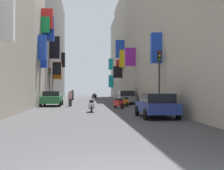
{
  "coord_description": "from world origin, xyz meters",
  "views": [
    {
      "loc": [
        -0.58,
        -5.44,
        1.64
      ],
      "look_at": [
        2.34,
        27.13,
        2.09
      ],
      "focal_mm": 48.25,
      "sensor_mm": 36.0,
      "label": 1
    }
  ],
  "objects_px": {
    "parked_car_grey": "(126,97)",
    "traffic_light_far_corner": "(50,79)",
    "scooter_white": "(92,106)",
    "scooter_red": "(119,103)",
    "pedestrian_crossing": "(70,98)",
    "pedestrian_near_left": "(73,95)",
    "parked_car_blue": "(157,105)",
    "scooter_black": "(94,96)",
    "parked_car_green": "(52,98)",
    "traffic_light_near_corner": "(159,70)",
    "scooter_orange": "(126,102)"
  },
  "relations": [
    {
      "from": "parked_car_grey",
      "to": "traffic_light_far_corner",
      "type": "height_order",
      "value": "traffic_light_far_corner"
    },
    {
      "from": "scooter_white",
      "to": "scooter_red",
      "type": "relative_size",
      "value": 1.06
    },
    {
      "from": "pedestrian_crossing",
      "to": "pedestrian_near_left",
      "type": "height_order",
      "value": "pedestrian_near_left"
    },
    {
      "from": "parked_car_blue",
      "to": "pedestrian_crossing",
      "type": "distance_m",
      "value": 12.97
    },
    {
      "from": "scooter_white",
      "to": "scooter_red",
      "type": "height_order",
      "value": "same"
    },
    {
      "from": "parked_car_grey",
      "to": "scooter_black",
      "type": "bearing_deg",
      "value": 99.54
    },
    {
      "from": "parked_car_blue",
      "to": "traffic_light_far_corner",
      "type": "relative_size",
      "value": 0.99
    },
    {
      "from": "parked_car_green",
      "to": "pedestrian_near_left",
      "type": "relative_size",
      "value": 2.63
    },
    {
      "from": "traffic_light_far_corner",
      "to": "parked_car_blue",
      "type": "bearing_deg",
      "value": -64.95
    },
    {
      "from": "scooter_black",
      "to": "pedestrian_crossing",
      "type": "xyz_separation_m",
      "value": [
        -2.96,
        -21.49,
        0.3
      ]
    },
    {
      "from": "traffic_light_near_corner",
      "to": "scooter_orange",
      "type": "bearing_deg",
      "value": 100.57
    },
    {
      "from": "parked_car_green",
      "to": "scooter_black",
      "type": "xyz_separation_m",
      "value": [
        4.77,
        20.48,
        -0.3
      ]
    },
    {
      "from": "scooter_black",
      "to": "pedestrian_near_left",
      "type": "bearing_deg",
      "value": -122.28
    },
    {
      "from": "parked_car_blue",
      "to": "scooter_white",
      "type": "bearing_deg",
      "value": 128.46
    },
    {
      "from": "parked_car_grey",
      "to": "scooter_black",
      "type": "relative_size",
      "value": 2.26
    },
    {
      "from": "parked_car_green",
      "to": "traffic_light_far_corner",
      "type": "height_order",
      "value": "traffic_light_far_corner"
    },
    {
      "from": "parked_car_green",
      "to": "scooter_red",
      "type": "xyz_separation_m",
      "value": [
        6.04,
        -4.69,
        -0.3
      ]
    },
    {
      "from": "scooter_black",
      "to": "traffic_light_far_corner",
      "type": "distance_m",
      "value": 17.01
    },
    {
      "from": "pedestrian_crossing",
      "to": "traffic_light_far_corner",
      "type": "xyz_separation_m",
      "value": [
        -2.58,
        5.57,
        2.01
      ]
    },
    {
      "from": "scooter_black",
      "to": "parked_car_green",
      "type": "bearing_deg",
      "value": -103.12
    },
    {
      "from": "parked_car_green",
      "to": "scooter_red",
      "type": "bearing_deg",
      "value": -37.83
    },
    {
      "from": "scooter_black",
      "to": "traffic_light_near_corner",
      "type": "distance_m",
      "value": 29.88
    },
    {
      "from": "traffic_light_far_corner",
      "to": "traffic_light_near_corner",
      "type": "bearing_deg",
      "value": -56.06
    },
    {
      "from": "parked_car_green",
      "to": "parked_car_grey",
      "type": "bearing_deg",
      "value": 21.8
    },
    {
      "from": "parked_car_green",
      "to": "pedestrian_crossing",
      "type": "relative_size",
      "value": 2.77
    },
    {
      "from": "parked_car_blue",
      "to": "traffic_light_far_corner",
      "type": "distance_m",
      "value": 19.22
    },
    {
      "from": "scooter_orange",
      "to": "traffic_light_far_corner",
      "type": "xyz_separation_m",
      "value": [
        -7.8,
        6.25,
        2.3
      ]
    },
    {
      "from": "scooter_white",
      "to": "traffic_light_far_corner",
      "type": "xyz_separation_m",
      "value": [
        -4.46,
        12.74,
        2.3
      ]
    },
    {
      "from": "parked_car_grey",
      "to": "pedestrian_crossing",
      "type": "relative_size",
      "value": 2.78
    },
    {
      "from": "scooter_orange",
      "to": "traffic_light_near_corner",
      "type": "bearing_deg",
      "value": -79.43
    },
    {
      "from": "parked_car_green",
      "to": "scooter_white",
      "type": "bearing_deg",
      "value": -65.68
    },
    {
      "from": "scooter_orange",
      "to": "scooter_white",
      "type": "distance_m",
      "value": 7.3
    },
    {
      "from": "traffic_light_near_corner",
      "to": "scooter_red",
      "type": "bearing_deg",
      "value": 118.44
    },
    {
      "from": "pedestrian_near_left",
      "to": "traffic_light_near_corner",
      "type": "relative_size",
      "value": 0.37
    },
    {
      "from": "parked_car_blue",
      "to": "scooter_white",
      "type": "relative_size",
      "value": 2.08
    },
    {
      "from": "parked_car_blue",
      "to": "scooter_red",
      "type": "relative_size",
      "value": 2.21
    },
    {
      "from": "parked_car_blue",
      "to": "scooter_black",
      "type": "distance_m",
      "value": 33.33
    },
    {
      "from": "scooter_black",
      "to": "traffic_light_far_corner",
      "type": "bearing_deg",
      "value": -109.18
    },
    {
      "from": "scooter_white",
      "to": "scooter_black",
      "type": "xyz_separation_m",
      "value": [
        1.08,
        28.65,
        0.0
      ]
    },
    {
      "from": "parked_car_green",
      "to": "pedestrian_crossing",
      "type": "bearing_deg",
      "value": -29.05
    },
    {
      "from": "parked_car_green",
      "to": "pedestrian_near_left",
      "type": "distance_m",
      "value": 15.15
    },
    {
      "from": "scooter_white",
      "to": "traffic_light_near_corner",
      "type": "xyz_separation_m",
      "value": [
        4.72,
        -0.9,
        2.49
      ]
    },
    {
      "from": "traffic_light_far_corner",
      "to": "scooter_orange",
      "type": "bearing_deg",
      "value": -38.71
    },
    {
      "from": "scooter_black",
      "to": "traffic_light_near_corner",
      "type": "xyz_separation_m",
      "value": [
        3.64,
        -29.55,
        2.49
      ]
    },
    {
      "from": "parked_car_green",
      "to": "parked_car_grey",
      "type": "height_order",
      "value": "parked_car_grey"
    },
    {
      "from": "scooter_white",
      "to": "scooter_black",
      "type": "height_order",
      "value": "same"
    },
    {
      "from": "parked_car_blue",
      "to": "scooter_red",
      "type": "bearing_deg",
      "value": 99.09
    },
    {
      "from": "scooter_white",
      "to": "pedestrian_near_left",
      "type": "bearing_deg",
      "value": 95.71
    },
    {
      "from": "scooter_red",
      "to": "pedestrian_near_left",
      "type": "distance_m",
      "value": 20.33
    },
    {
      "from": "traffic_light_near_corner",
      "to": "traffic_light_far_corner",
      "type": "xyz_separation_m",
      "value": [
        -9.18,
        13.64,
        -0.19
      ]
    }
  ]
}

